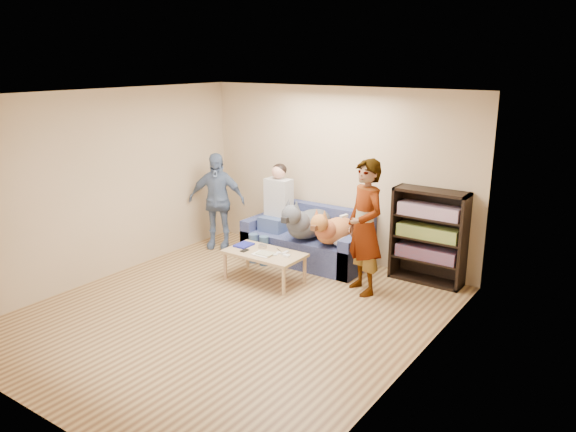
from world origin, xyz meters
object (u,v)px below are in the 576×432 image
Objects in this scene: dog_gray at (306,223)px; bookshelf at (429,234)px; camera_silver at (263,246)px; coffee_table at (264,255)px; person_standing_right at (365,227)px; person_seated at (275,208)px; person_standing_left at (217,201)px; dog_tan at (333,229)px; notebook_blue at (244,245)px; sofa at (308,243)px.

bookshelf is (1.70, 0.44, 0.02)m from dog_gray.
camera_silver is 0.10× the size of coffee_table.
person_seated is at bearing -162.52° from person_standing_right.
person_seated reaches higher than camera_silver.
dog_gray reaches higher than camera_silver.
person_standing_left is 1.06× the size of person_seated.
dog_gray reaches higher than dog_tan.
coffee_table is at bearing -62.19° from person_seated.
person_standing_left is 1.22× the size of dog_gray.
camera_silver is at bearing 135.00° from coffee_table.
notebook_blue is at bearing -151.46° from bookshelf.
dog_tan is 0.89× the size of bookshelf.
dog_tan reaches higher than notebook_blue.
person_standing_right is at bearing 13.06° from camera_silver.
person_standing_right is 1.46m from coffee_table.
camera_silver is 0.09× the size of dog_tan.
dog_gray reaches higher than sofa.
person_seated is 1.11m from coffee_table.
coffee_table is (-0.58, -0.85, -0.26)m from dog_tan.
coffee_table is (-1.29, -0.45, -0.51)m from person_standing_right.
dog_gray is (-1.14, 0.39, -0.22)m from person_standing_right.
person_standing_right is 1.02m from bookshelf.
notebook_blue is 0.24× the size of coffee_table.
sofa is at bearing -16.74° from person_standing_left.
person_standing_right reaches higher than notebook_blue.
person_standing_right reaches higher than dog_tan.
dog_tan is (0.54, -0.19, 0.35)m from sofa.
person_standing_left reaches higher than notebook_blue.
person_standing_left is 1.56m from camera_silver.
bookshelf is at bearing 88.15° from person_standing_right.
coffee_table is (0.48, -0.91, -0.40)m from person_seated.
dog_tan is (2.09, 0.11, -0.14)m from person_standing_left.
dog_gray is 1.76m from bookshelf.
dog_gray is 0.90m from coffee_table.
camera_silver is at bearing -110.40° from dog_gray.
dog_gray is 0.44m from dog_tan.
person_standing_right is at bearing 19.11° from coffee_table.
person_standing_right is 1.50m from sofa.
dog_gray reaches higher than notebook_blue.
person_standing_left reaches higher than camera_silver.
dog_gray is 1.16× the size of coffee_table.
notebook_blue is (1.11, -0.69, -0.34)m from person_standing_left.
dog_gray is (1.66, 0.10, -0.11)m from person_standing_left.
dog_gray is at bearing -165.63° from bookshelf.
coffee_table is 0.85× the size of bookshelf.
person_seated reaches higher than dog_tan.
bookshelf is (1.85, 1.27, 0.31)m from coffee_table.
sofa is at bearing -172.60° from bookshelf.
notebook_blue is at bearing -59.46° from person_standing_left.
person_standing_left is 0.82× the size of sofa.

